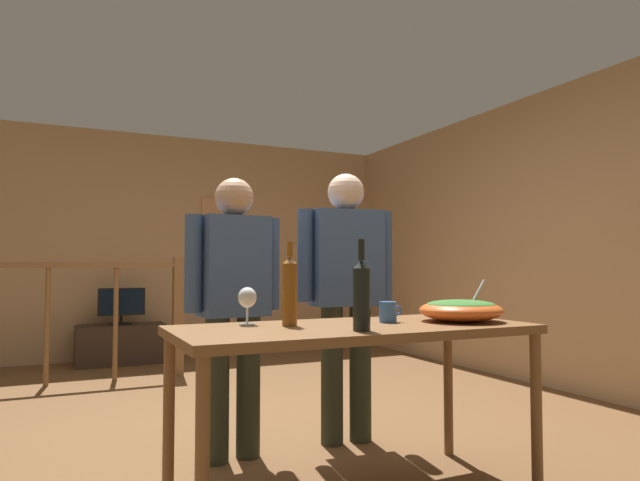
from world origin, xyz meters
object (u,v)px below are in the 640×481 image
(serving_table, at_px, (355,342))
(wine_glass, at_px, (247,299))
(mug_blue, at_px, (388,312))
(person_standing_right, at_px, (346,282))
(salad_bowl, at_px, (461,309))
(person_standing_left, at_px, (234,295))
(framed_picture, at_px, (221,214))
(flat_screen_tv, at_px, (122,303))
(tv_console, at_px, (121,344))
(wine_bottle_amber, at_px, (290,290))
(wine_bottle_dark, at_px, (362,294))
(stair_railing, at_px, (101,306))

(serving_table, bearing_deg, wine_glass, 154.13)
(mug_blue, xyz_separation_m, person_standing_right, (0.14, 0.70, 0.12))
(salad_bowl, height_order, person_standing_right, person_standing_right)
(serving_table, xyz_separation_m, person_standing_left, (-0.34, 0.74, 0.18))
(person_standing_right, bearing_deg, wine_glass, 39.86)
(salad_bowl, distance_m, wine_glass, 1.01)
(framed_picture, bearing_deg, serving_table, -97.40)
(mug_blue, bearing_deg, flat_screen_tv, 101.03)
(flat_screen_tv, relative_size, mug_blue, 4.02)
(tv_console, bearing_deg, wine_glass, -87.75)
(salad_bowl, distance_m, wine_bottle_amber, 0.84)
(wine_bottle_dark, xyz_separation_m, person_standing_right, (0.43, 0.95, 0.02))
(serving_table, bearing_deg, mug_blue, 11.80)
(serving_table, height_order, person_standing_left, person_standing_left)
(flat_screen_tv, relative_size, salad_bowl, 1.20)
(salad_bowl, distance_m, person_standing_right, 0.84)
(tv_console, bearing_deg, serving_table, -81.88)
(stair_railing, relative_size, tv_console, 2.61)
(stair_railing, relative_size, mug_blue, 19.85)
(wine_bottle_dark, height_order, mug_blue, wine_bottle_dark)
(person_standing_left, bearing_deg, salad_bowl, 131.79)
(wine_bottle_amber, bearing_deg, wine_glass, 142.05)
(serving_table, bearing_deg, flat_screen_tv, 98.19)
(wine_glass, distance_m, mug_blue, 0.66)
(tv_console, distance_m, salad_bowl, 4.39)
(tv_console, height_order, mug_blue, mug_blue)
(wine_bottle_dark, relative_size, person_standing_left, 0.25)
(stair_railing, bearing_deg, serving_table, -75.21)
(framed_picture, distance_m, stair_railing, 2.10)
(wine_bottle_dark, height_order, person_standing_right, person_standing_right)
(stair_railing, height_order, tv_console, stair_railing)
(mug_blue, distance_m, person_standing_left, 0.89)
(wine_bottle_dark, bearing_deg, tv_console, 96.61)
(serving_table, distance_m, wine_bottle_amber, 0.37)
(stair_railing, xyz_separation_m, wine_glass, (0.42, -3.02, 0.20))
(mug_blue, bearing_deg, wine_bottle_dark, -138.45)
(person_standing_left, bearing_deg, wine_glass, 74.43)
(person_standing_left, relative_size, person_standing_right, 0.95)
(wine_glass, distance_m, person_standing_left, 0.53)
(flat_screen_tv, xyz_separation_m, person_standing_left, (0.24, -3.36, 0.23))
(stair_railing, distance_m, wine_bottle_dark, 3.54)
(wine_bottle_dark, bearing_deg, wine_glass, 129.50)
(serving_table, distance_m, person_standing_right, 0.85)
(serving_table, relative_size, person_standing_left, 1.05)
(person_standing_right, bearing_deg, tv_console, -68.80)
(serving_table, height_order, person_standing_right, person_standing_right)
(person_standing_right, bearing_deg, mug_blue, 84.18)
(salad_bowl, distance_m, wine_bottle_dark, 0.65)
(framed_picture, height_order, serving_table, framed_picture)
(wine_bottle_dark, bearing_deg, person_standing_right, 65.64)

